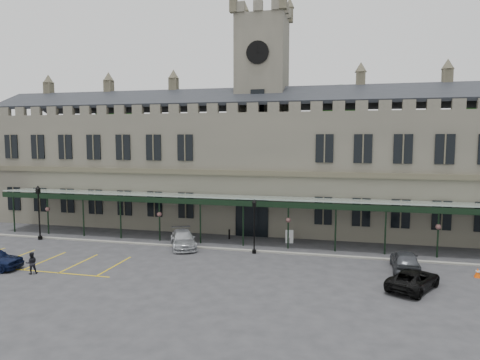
% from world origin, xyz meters
% --- Properties ---
extents(ground, '(140.00, 140.00, 0.00)m').
position_xyz_m(ground, '(0.00, 0.00, 0.00)').
color(ground, '#303033').
extents(station_building, '(60.00, 10.36, 17.30)m').
position_xyz_m(station_building, '(0.00, 15.91, 6.47)').
color(station_building, '#5E5A4E').
rests_on(station_building, ground).
extents(clock_tower, '(5.60, 5.60, 24.80)m').
position_xyz_m(clock_tower, '(0.00, 16.00, 13.11)').
color(clock_tower, '#5E5A4E').
rests_on(clock_tower, ground).
extents(canopy, '(50.00, 4.10, 4.30)m').
position_xyz_m(canopy, '(0.00, 7.46, 2.40)').
color(canopy, '#8C9E93').
rests_on(canopy, ground).
extents(kerb, '(60.00, 0.40, 0.12)m').
position_xyz_m(kerb, '(0.00, 5.50, 0.06)').
color(kerb, gray).
rests_on(kerb, ground).
extents(parking_markings, '(16.00, 6.00, 0.01)m').
position_xyz_m(parking_markings, '(-14.00, -1.50, 0.00)').
color(parking_markings, gold).
rests_on(parking_markings, ground).
extents(tree_behind_left, '(6.00, 6.00, 16.00)m').
position_xyz_m(tree_behind_left, '(-22.00, 25.00, 12.81)').
color(tree_behind_left, '#332314').
rests_on(tree_behind_left, ground).
extents(tree_behind_mid, '(6.00, 6.00, 16.00)m').
position_xyz_m(tree_behind_mid, '(8.00, 25.00, 12.81)').
color(tree_behind_mid, '#332314').
rests_on(tree_behind_mid, ground).
extents(lamp_post_left, '(0.49, 0.49, 5.15)m').
position_xyz_m(lamp_post_left, '(-19.17, 4.93, 3.05)').
color(lamp_post_left, black).
rests_on(lamp_post_left, ground).
extents(lamp_post_mid, '(0.43, 0.43, 4.57)m').
position_xyz_m(lamp_post_mid, '(1.47, 4.95, 2.71)').
color(lamp_post_mid, black).
rests_on(lamp_post_mid, ground).
extents(traffic_cone, '(0.42, 0.42, 0.67)m').
position_xyz_m(traffic_cone, '(17.67, 2.53, 0.33)').
color(traffic_cone, '#FF5208').
rests_on(traffic_cone, ground).
extents(sign_board, '(0.71, 0.19, 1.22)m').
position_xyz_m(sign_board, '(3.89, 9.06, 0.60)').
color(sign_board, black).
rests_on(sign_board, ground).
extents(bollard_left, '(0.17, 0.17, 0.94)m').
position_xyz_m(bollard_left, '(-1.85, 9.33, 0.47)').
color(bollard_left, black).
rests_on(bollard_left, ground).
extents(bollard_right, '(0.17, 0.17, 0.93)m').
position_xyz_m(bollard_right, '(3.87, 9.22, 0.46)').
color(bollard_right, black).
rests_on(bollard_right, ground).
extents(car_taxi, '(4.02, 5.38, 1.45)m').
position_xyz_m(car_taxi, '(-5.00, 5.44, 0.73)').
color(car_taxi, '#A7AAAF').
rests_on(car_taxi, ground).
extents(car_van, '(4.11, 5.05, 1.28)m').
position_xyz_m(car_van, '(13.00, -0.94, 0.64)').
color(car_van, black).
rests_on(car_van, ground).
extents(car_right_a, '(1.94, 4.60, 1.55)m').
position_xyz_m(car_right_a, '(13.00, 2.86, 0.78)').
color(car_right_a, '#3D4045').
rests_on(car_right_a, ground).
extents(person_b, '(0.96, 0.94, 1.56)m').
position_xyz_m(person_b, '(-12.73, -4.00, 0.78)').
color(person_b, black).
rests_on(person_b, ground).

